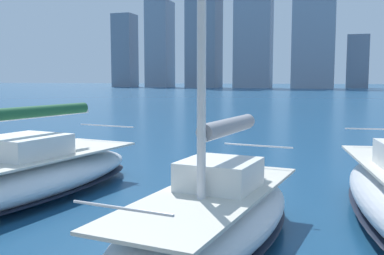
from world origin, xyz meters
name	(u,v)px	position (x,y,z in m)	size (l,w,h in m)	color
city_skyline	(315,33)	(5.35, -158.51, 18.63)	(170.67, 24.03, 47.56)	#8D97A6
sailboat_grey	(212,213)	(-0.63, -5.84, 0.66)	(3.14, 6.81, 10.83)	white
sailboat_forest	(10,178)	(5.23, -7.26, 0.64)	(4.33, 9.56, 9.65)	silver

